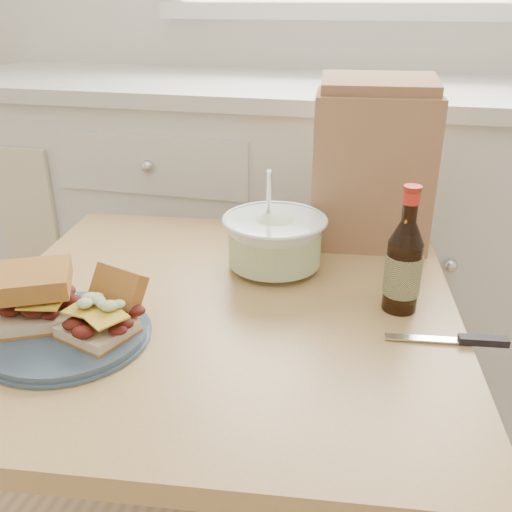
% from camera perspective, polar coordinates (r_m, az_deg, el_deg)
% --- Properties ---
extents(cabinet_run, '(2.50, 0.64, 0.94)m').
position_cam_1_polar(cabinet_run, '(1.82, 8.56, 1.98)').
color(cabinet_run, white).
rests_on(cabinet_run, ground).
extents(dining_table, '(0.90, 0.90, 0.68)m').
position_cam_1_polar(dining_table, '(1.05, -3.40, -9.49)').
color(dining_table, tan).
rests_on(dining_table, ground).
extents(plate, '(0.25, 0.25, 0.02)m').
position_cam_1_polar(plate, '(0.94, -18.37, -7.41)').
color(plate, '#3B4E5F').
rests_on(plate, dining_table).
extents(sandwich_left, '(0.15, 0.15, 0.09)m').
position_cam_1_polar(sandwich_left, '(0.96, -21.37, -3.71)').
color(sandwich_left, beige).
rests_on(sandwich_left, plate).
extents(sandwich_right, '(0.12, 0.16, 0.08)m').
position_cam_1_polar(sandwich_right, '(0.91, -15.02, -5.45)').
color(sandwich_right, beige).
rests_on(sandwich_right, plate).
extents(coleslaw_bowl, '(0.20, 0.20, 0.20)m').
position_cam_1_polar(coleslaw_bowl, '(1.10, 1.86, 1.25)').
color(coleslaw_bowl, white).
rests_on(coleslaw_bowl, dining_table).
extents(beer_bottle, '(0.06, 0.06, 0.22)m').
position_cam_1_polar(beer_bottle, '(0.97, 14.54, -0.87)').
color(beer_bottle, black).
rests_on(beer_bottle, dining_table).
extents(knife, '(0.19, 0.04, 0.01)m').
position_cam_1_polar(knife, '(0.94, 20.40, -7.89)').
color(knife, silver).
rests_on(knife, dining_table).
extents(paper_bag, '(0.26, 0.18, 0.32)m').
position_cam_1_polar(paper_bag, '(1.22, 11.52, 8.36)').
color(paper_bag, '#946947').
rests_on(paper_bag, dining_table).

